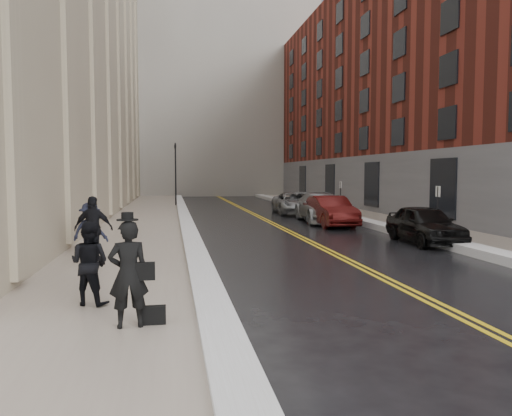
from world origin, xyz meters
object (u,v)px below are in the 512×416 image
object	(u,v)px
car_silver_far	(295,203)
pedestrian_main	(128,274)
car_silver_near	(321,207)
car_black	(425,224)
pedestrian_a	(89,263)
pedestrian_b	(90,231)
car_maroon	(330,211)
pedestrian_c	(94,229)

from	to	relation	value
car_silver_far	pedestrian_main	world-z (taller)	pedestrian_main
car_silver_near	car_black	bearing A→B (deg)	-77.92
pedestrian_a	pedestrian_b	world-z (taller)	pedestrian_b
pedestrian_a	pedestrian_b	bearing A→B (deg)	-57.75
car_black	car_maroon	bearing A→B (deg)	105.93
car_silver_far	car_silver_near	bearing A→B (deg)	-85.13
car_black	pedestrian_c	xyz separation A→B (m)	(-12.05, -2.76, 0.36)
car_silver_far	pedestrian_c	world-z (taller)	pedestrian_c
pedestrian_main	pedestrian_a	size ratio (longest dim) A/B	1.10
car_black	pedestrian_main	bearing A→B (deg)	-135.04
car_maroon	car_silver_far	world-z (taller)	car_maroon
car_silver_near	pedestrian_b	bearing A→B (deg)	-129.61
car_maroon	car_silver_near	distance (m)	2.23
car_maroon	pedestrian_a	distance (m)	17.69
pedestrian_main	pedestrian_c	distance (m)	6.92
car_black	car_maroon	world-z (taller)	car_maroon
car_black	pedestrian_main	world-z (taller)	pedestrian_main
car_silver_far	pedestrian_a	xyz separation A→B (m)	(-9.79, -22.35, 0.24)
pedestrian_main	pedestrian_b	bearing A→B (deg)	-83.42
car_silver_far	pedestrian_b	bearing A→B (deg)	-119.17
pedestrian_a	pedestrian_b	distance (m)	5.41
car_silver_far	pedestrian_b	size ratio (longest dim) A/B	3.09
car_black	pedestrian_c	size ratio (longest dim) A/B	2.30
car_maroon	pedestrian_b	world-z (taller)	pedestrian_b
car_maroon	pedestrian_b	bearing A→B (deg)	-139.19
pedestrian_main	car_black	bearing A→B (deg)	-144.89
car_maroon	pedestrian_main	xyz separation A→B (m)	(-8.90, -16.38, 0.28)
car_silver_far	pedestrian_a	world-z (taller)	pedestrian_a
car_black	pedestrian_a	size ratio (longest dim) A/B	2.67
car_silver_far	pedestrian_b	distance (m)	20.03
car_black	pedestrian_main	size ratio (longest dim) A/B	2.43
car_silver_far	pedestrian_main	bearing A→B (deg)	-107.60
car_maroon	pedestrian_c	xyz separation A→B (m)	(-10.45, -9.64, 0.33)
car_maroon	pedestrian_main	bearing A→B (deg)	-119.24
car_silver_far	pedestrian_main	distance (m)	25.59
car_silver_near	pedestrian_c	distance (m)	15.94
car_black	car_maroon	xyz separation A→B (m)	(-1.60, 6.88, 0.03)
pedestrian_c	car_black	bearing A→B (deg)	-158.16
pedestrian_a	car_black	bearing A→B (deg)	-121.72
car_black	car_silver_far	distance (m)	14.59
car_silver_far	pedestrian_a	bearing A→B (deg)	-110.89
pedestrian_b	car_silver_near	bearing A→B (deg)	-112.57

